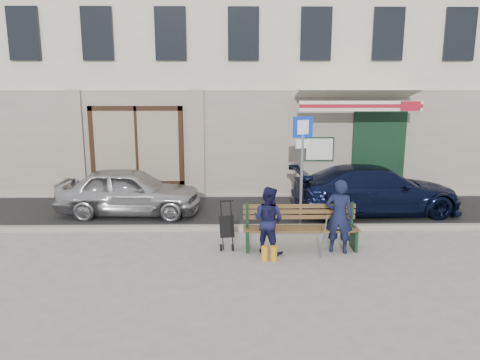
{
  "coord_description": "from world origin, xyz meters",
  "views": [
    {
      "loc": [
        -0.32,
        -9.1,
        3.48
      ],
      "look_at": [
        -0.15,
        1.6,
        1.2
      ],
      "focal_mm": 35.0,
      "sensor_mm": 36.0,
      "label": 1
    }
  ],
  "objects_px": {
    "bench": "(299,228)",
    "man": "(339,216)",
    "parking_sign": "(302,154)",
    "car_navy": "(376,190)",
    "car_silver": "(129,191)",
    "stroller": "(227,228)",
    "woman": "(268,220)"
  },
  "relations": [
    {
      "from": "man",
      "to": "stroller",
      "type": "bearing_deg",
      "value": 9.95
    },
    {
      "from": "car_silver",
      "to": "stroller",
      "type": "relative_size",
      "value": 3.7
    },
    {
      "from": "bench",
      "to": "stroller",
      "type": "xyz_separation_m",
      "value": [
        -1.5,
        0.1,
        -0.01
      ]
    },
    {
      "from": "parking_sign",
      "to": "car_navy",
      "type": "bearing_deg",
      "value": 10.47
    },
    {
      "from": "bench",
      "to": "man",
      "type": "distance_m",
      "value": 0.88
    },
    {
      "from": "car_silver",
      "to": "bench",
      "type": "relative_size",
      "value": 1.54
    },
    {
      "from": "man",
      "to": "parking_sign",
      "type": "bearing_deg",
      "value": -57.05
    },
    {
      "from": "bench",
      "to": "man",
      "type": "relative_size",
      "value": 1.56
    },
    {
      "from": "parking_sign",
      "to": "bench",
      "type": "distance_m",
      "value": 2.13
    },
    {
      "from": "bench",
      "to": "stroller",
      "type": "distance_m",
      "value": 1.51
    },
    {
      "from": "woman",
      "to": "stroller",
      "type": "relative_size",
      "value": 1.39
    },
    {
      "from": "parking_sign",
      "to": "woman",
      "type": "distance_m",
      "value": 2.34
    },
    {
      "from": "car_navy",
      "to": "parking_sign",
      "type": "distance_m",
      "value": 2.62
    },
    {
      "from": "woman",
      "to": "car_silver",
      "type": "bearing_deg",
      "value": -5.38
    },
    {
      "from": "parking_sign",
      "to": "woman",
      "type": "relative_size",
      "value": 1.9
    },
    {
      "from": "car_silver",
      "to": "woman",
      "type": "distance_m",
      "value": 4.47
    },
    {
      "from": "woman",
      "to": "stroller",
      "type": "height_order",
      "value": "woman"
    },
    {
      "from": "car_navy",
      "to": "man",
      "type": "xyz_separation_m",
      "value": [
        -1.62,
        -2.86,
        0.12
      ]
    },
    {
      "from": "parking_sign",
      "to": "man",
      "type": "relative_size",
      "value": 1.73
    },
    {
      "from": "bench",
      "to": "woman",
      "type": "bearing_deg",
      "value": -162.45
    },
    {
      "from": "car_navy",
      "to": "woman",
      "type": "xyz_separation_m",
      "value": [
        -3.07,
        -2.86,
        0.05
      ]
    },
    {
      "from": "bench",
      "to": "man",
      "type": "xyz_separation_m",
      "value": [
        0.8,
        -0.2,
        0.31
      ]
    },
    {
      "from": "car_navy",
      "to": "parking_sign",
      "type": "xyz_separation_m",
      "value": [
        -2.14,
        -1.0,
        1.13
      ]
    },
    {
      "from": "car_silver",
      "to": "parking_sign",
      "type": "xyz_separation_m",
      "value": [
        4.37,
        -0.99,
        1.15
      ]
    },
    {
      "from": "car_silver",
      "to": "parking_sign",
      "type": "bearing_deg",
      "value": -99.91
    },
    {
      "from": "stroller",
      "to": "man",
      "type": "bearing_deg",
      "value": -18.16
    },
    {
      "from": "bench",
      "to": "parking_sign",
      "type": "bearing_deg",
      "value": 80.34
    },
    {
      "from": "car_silver",
      "to": "woman",
      "type": "xyz_separation_m",
      "value": [
        3.44,
        -2.85,
        0.07
      ]
    },
    {
      "from": "car_silver",
      "to": "stroller",
      "type": "bearing_deg",
      "value": -131.63
    },
    {
      "from": "man",
      "to": "woman",
      "type": "height_order",
      "value": "man"
    },
    {
      "from": "car_navy",
      "to": "woman",
      "type": "height_order",
      "value": "woman"
    },
    {
      "from": "woman",
      "to": "parking_sign",
      "type": "bearing_deg",
      "value": -82.46
    }
  ]
}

